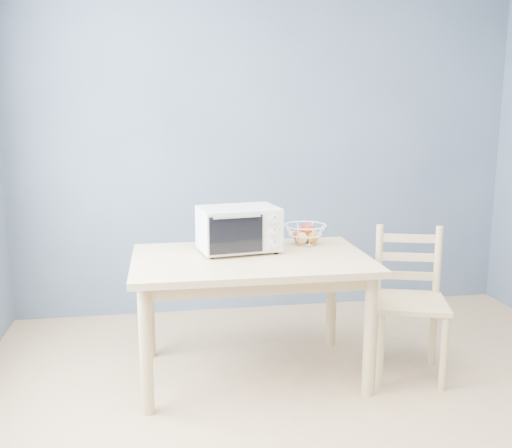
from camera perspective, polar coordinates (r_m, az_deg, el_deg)
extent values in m
cube|color=slate|center=(4.56, 1.10, 7.38)|extent=(4.00, 0.01, 2.60)
cube|color=tan|center=(3.40, -0.52, -3.61)|extent=(1.40, 0.90, 0.04)
cylinder|color=tan|center=(3.14, -10.95, -12.36)|extent=(0.07, 0.07, 0.71)
cylinder|color=tan|center=(3.33, 11.31, -10.95)|extent=(0.07, 0.07, 0.71)
cylinder|color=tan|center=(3.83, -10.68, -7.99)|extent=(0.07, 0.07, 0.71)
cylinder|color=tan|center=(3.99, 7.56, -7.10)|extent=(0.07, 0.07, 0.71)
cube|color=beige|center=(3.49, -1.75, -0.42)|extent=(0.52, 0.39, 0.26)
cube|color=black|center=(3.47, -2.76, -0.52)|extent=(0.34, 0.32, 0.21)
cube|color=black|center=(3.32, -2.00, -1.07)|extent=(0.32, 0.06, 0.22)
cylinder|color=silver|center=(3.28, -1.91, 0.72)|extent=(0.28, 0.06, 0.01)
cube|color=beige|center=(3.40, 1.73, -0.74)|extent=(0.13, 0.03, 0.24)
cylinder|color=black|center=(3.36, -4.44, -3.36)|extent=(0.03, 0.03, 0.02)
cylinder|color=black|center=(3.47, 2.01, -2.85)|extent=(0.03, 0.03, 0.02)
cylinder|color=black|center=(3.58, -5.37, -2.44)|extent=(0.03, 0.03, 0.02)
cylinder|color=black|center=(3.69, 0.71, -2.00)|extent=(0.03, 0.03, 0.02)
cylinder|color=silver|center=(3.37, 1.81, 0.45)|extent=(0.05, 0.02, 0.05)
cylinder|color=silver|center=(3.38, 1.80, -0.78)|extent=(0.05, 0.02, 0.05)
cylinder|color=silver|center=(3.40, 1.79, -2.00)|extent=(0.05, 0.02, 0.05)
torus|color=white|center=(3.71, 4.94, -0.13)|extent=(0.32, 0.32, 0.01)
torus|color=white|center=(3.72, 4.92, -1.03)|extent=(0.25, 0.25, 0.01)
torus|color=white|center=(3.73, 4.91, -1.92)|extent=(0.15, 0.15, 0.01)
sphere|color=red|center=(3.72, 4.32, -1.26)|extent=(0.09, 0.09, 0.09)
sphere|color=orange|center=(3.71, 5.65, -1.35)|extent=(0.08, 0.08, 0.08)
sphere|color=#E3AD58|center=(3.77, 4.80, -1.14)|extent=(0.08, 0.08, 0.08)
sphere|color=red|center=(3.71, 5.12, -0.47)|extent=(0.08, 0.08, 0.08)
sphere|color=#E3AD58|center=(3.67, 4.60, -1.43)|extent=(0.08, 0.08, 0.08)
cube|color=tan|center=(3.60, 15.14, -7.57)|extent=(0.53, 0.53, 0.03)
cylinder|color=tan|center=(3.49, 12.31, -12.23)|extent=(0.04, 0.04, 0.45)
cylinder|color=tan|center=(3.54, 18.28, -12.21)|extent=(0.04, 0.04, 0.45)
cylinder|color=tan|center=(3.83, 11.89, -10.10)|extent=(0.04, 0.04, 0.45)
cylinder|color=tan|center=(3.87, 17.32, -10.12)|extent=(0.04, 0.04, 0.45)
cylinder|color=tan|center=(3.69, 12.17, -3.54)|extent=(0.04, 0.04, 0.45)
cylinder|color=tan|center=(3.74, 17.71, -3.63)|extent=(0.04, 0.04, 0.45)
cube|color=tan|center=(3.73, 14.88, -5.01)|extent=(0.35, 0.12, 0.05)
cube|color=tan|center=(3.70, 14.98, -3.21)|extent=(0.35, 0.12, 0.05)
cube|color=tan|center=(3.68, 15.07, -1.39)|extent=(0.35, 0.12, 0.05)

